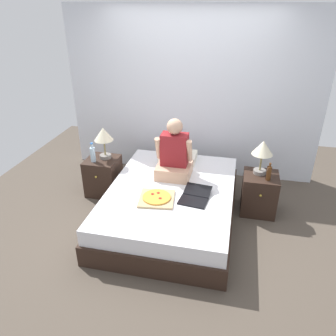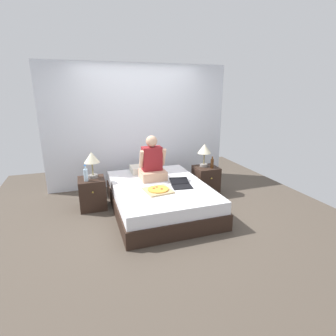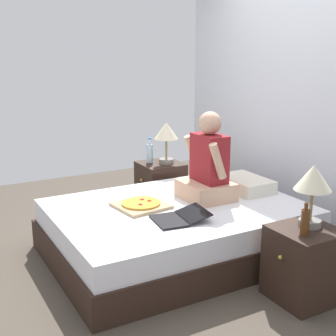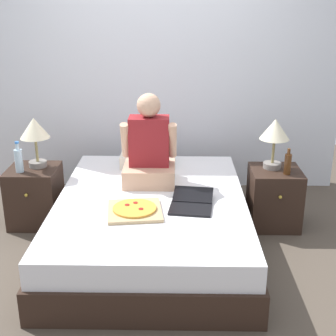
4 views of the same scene
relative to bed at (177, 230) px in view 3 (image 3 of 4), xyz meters
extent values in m
plane|color=#4C4238|center=(0.00, 0.00, -0.22)|extent=(5.82, 5.82, 0.00)
cube|color=silver|center=(0.00, 1.43, 1.03)|extent=(3.82, 0.12, 2.50)
cube|color=black|center=(0.00, 0.00, -0.09)|extent=(1.56, 2.13, 0.25)
cube|color=white|center=(0.00, 0.00, 0.13)|extent=(1.51, 2.07, 0.19)
cube|color=black|center=(-1.09, 0.42, 0.05)|extent=(0.44, 0.44, 0.53)
sphere|color=gold|center=(-1.09, 0.19, 0.15)|extent=(0.03, 0.03, 0.03)
cylinder|color=gray|center=(-1.05, 0.47, 0.34)|extent=(0.16, 0.16, 0.05)
cylinder|color=olive|center=(-1.05, 0.47, 0.47)|extent=(0.02, 0.02, 0.22)
cone|color=beige|center=(-1.05, 0.47, 0.67)|extent=(0.26, 0.26, 0.18)
cylinder|color=silver|center=(-1.17, 0.33, 0.41)|extent=(0.07, 0.07, 0.20)
cylinder|color=silver|center=(-1.17, 0.33, 0.54)|extent=(0.03, 0.03, 0.06)
cylinder|color=blue|center=(-1.17, 0.33, 0.58)|extent=(0.04, 0.04, 0.02)
cube|color=black|center=(1.09, 0.42, 0.05)|extent=(0.44, 0.44, 0.53)
sphere|color=gold|center=(1.09, 0.19, 0.15)|extent=(0.03, 0.03, 0.03)
cylinder|color=gray|center=(1.06, 0.47, 0.34)|extent=(0.16, 0.16, 0.05)
cylinder|color=olive|center=(1.06, 0.47, 0.47)|extent=(0.02, 0.02, 0.22)
cone|color=beige|center=(1.06, 0.47, 0.67)|extent=(0.26, 0.26, 0.18)
cylinder|color=#512D14|center=(1.16, 0.32, 0.40)|extent=(0.06, 0.06, 0.18)
cylinder|color=#512D14|center=(1.16, 0.32, 0.52)|extent=(0.03, 0.03, 0.05)
cube|color=silver|center=(-0.07, 0.79, 0.29)|extent=(0.52, 0.34, 0.12)
cube|color=tan|center=(-0.03, 0.32, 0.31)|extent=(0.44, 0.40, 0.16)
cube|color=maroon|center=(-0.03, 0.35, 0.60)|extent=(0.34, 0.20, 0.42)
sphere|color=tan|center=(-0.03, 0.35, 0.91)|extent=(0.20, 0.20, 0.20)
cylinder|color=tan|center=(-0.23, 0.30, 0.62)|extent=(0.07, 0.18, 0.32)
cylinder|color=tan|center=(0.17, 0.30, 0.62)|extent=(0.07, 0.18, 0.32)
cube|color=black|center=(0.31, -0.25, 0.24)|extent=(0.35, 0.26, 0.02)
cube|color=black|center=(0.34, -0.05, 0.27)|extent=(0.34, 0.23, 0.06)
cube|color=tan|center=(-0.11, -0.29, 0.24)|extent=(0.45, 0.45, 0.03)
cylinder|color=gold|center=(-0.11, -0.29, 0.26)|extent=(0.33, 0.33, 0.02)
cylinder|color=maroon|center=(-0.17, -0.25, 0.27)|extent=(0.04, 0.04, 0.00)
cylinder|color=maroon|center=(-0.06, -0.32, 0.27)|extent=(0.04, 0.04, 0.00)
cylinder|color=maroon|center=(-0.11, -0.21, 0.27)|extent=(0.04, 0.04, 0.00)
camera|label=1|loc=(0.72, -3.40, 2.31)|focal=35.00mm
camera|label=2|loc=(-1.21, -3.98, 1.77)|focal=28.00mm
camera|label=3|loc=(3.28, -1.90, 1.55)|focal=50.00mm
camera|label=4|loc=(0.20, -3.48, 1.76)|focal=50.00mm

